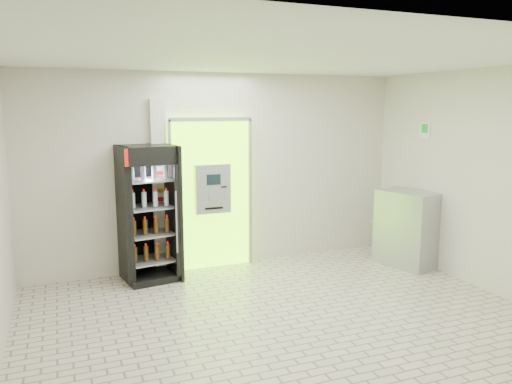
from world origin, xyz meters
TOP-DOWN VIEW (x-y plane):
  - ground at (0.00, 0.00)m, footprint 6.00×6.00m
  - room_shell at (0.00, 0.00)m, footprint 6.00×6.00m
  - atm_assembly at (-0.20, 2.41)m, footprint 1.30×0.24m
  - pillar at (-0.98, 2.45)m, footprint 0.22×0.11m
  - beverage_cooler at (-1.20, 2.17)m, footprint 0.83×0.79m
  - steel_cabinet at (2.69, 1.33)m, footprint 0.83×1.02m
  - exit_sign at (2.99, 1.40)m, footprint 0.02×0.22m

SIDE VIEW (x-z plane):
  - ground at x=0.00m, z-range 0.00..0.00m
  - steel_cabinet at x=2.69m, z-range 0.00..1.19m
  - beverage_cooler at x=-1.20m, z-range -0.04..1.91m
  - atm_assembly at x=-0.20m, z-range 0.01..2.34m
  - pillar at x=-0.98m, z-range 0.00..2.60m
  - room_shell at x=0.00m, z-range -1.16..4.84m
  - exit_sign at x=2.99m, z-range 1.99..2.25m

